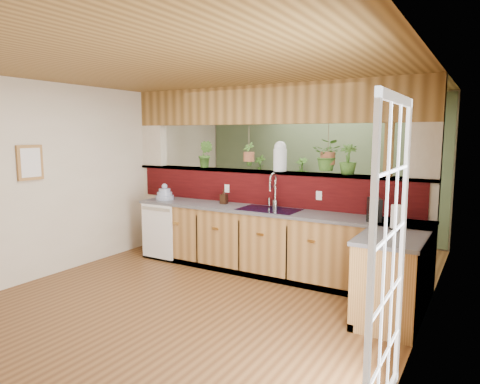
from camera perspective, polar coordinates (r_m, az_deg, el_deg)
The scene contains 28 objects.
ground at distance 5.35m, azimuth -3.49°, elevation -13.23°, with size 4.60×7.00×0.01m, color brown.
ceiling at distance 5.04m, azimuth -3.75°, elevation 15.57°, with size 4.60×7.00×0.01m, color brown.
wall_back at distance 8.15m, azimuth 10.38°, elevation 3.30°, with size 4.60×0.02×2.60m, color beige.
wall_left at distance 6.60m, azimuth -20.38°, elevation 1.93°, with size 0.02×7.00×2.60m, color beige.
wall_right at distance 4.20m, azimuth 23.30°, elevation -1.27°, with size 0.02×7.00×2.60m, color beige.
pass_through_partition at distance 6.18m, azimuth 3.66°, elevation 1.02°, with size 4.60×0.21×2.60m.
pass_through_ledge at distance 6.18m, azimuth 3.44°, elevation 2.69°, with size 4.60×0.21×0.04m, color brown.
header_beam at distance 6.17m, azimuth 3.51°, elevation 11.56°, with size 4.60×0.15×0.55m, color brown.
sage_backwall at distance 8.13m, azimuth 10.33°, elevation 3.29°, with size 4.55×0.02×2.55m, color #546746.
countertop at distance 5.57m, azimuth 8.82°, elevation -7.60°, with size 4.14×1.52×0.90m.
dishwasher at distance 6.59m, azimuth -11.00°, elevation -5.17°, with size 0.58×0.03×0.82m.
navy_sink at distance 5.81m, azimuth 3.90°, elevation -3.10°, with size 0.82×0.50×0.18m.
french_door at distance 3.00m, azimuth 19.19°, elevation -9.37°, with size 0.06×1.02×2.16m, color white.
framed_print at distance 6.09m, azimuth -26.18°, elevation 3.54°, with size 0.04×0.35×0.45m.
faucet at distance 5.90m, azimuth 4.50°, elevation 0.41°, with size 0.21×0.21×0.49m.
dish_stack at distance 6.76m, azimuth -10.01°, elevation -0.33°, with size 0.29×0.29×0.25m.
soap_dispenser at distance 6.24m, azimuth -2.16°, elevation -0.63°, with size 0.09×0.10×0.21m, color #341F12.
coffee_maker at distance 5.26m, azimuth 17.45°, elevation -2.37°, with size 0.14×0.24×0.27m.
paper_towel at distance 4.86m, azimuth 20.08°, elevation -3.22°, with size 0.13×0.13×0.28m.
glass_jar at distance 6.06m, azimuth 5.37°, elevation 4.77°, with size 0.19×0.19×0.42m.
ledge_plant_left at distance 6.71m, azimuth -4.61°, elevation 5.03°, with size 0.23×0.19×0.42m, color #366121.
ledge_plant_right at distance 5.72m, azimuth 14.20°, elevation 4.25°, with size 0.22×0.22×0.39m, color #366121.
hanging_plant_a at distance 6.29m, azimuth 1.20°, elevation 6.05°, with size 0.21×0.17×0.54m.
hanging_plant_b at distance 5.79m, azimuth 11.68°, elevation 6.63°, with size 0.38×0.33×0.54m.
shelving_console at distance 8.24m, azimuth 5.86°, elevation -2.18°, with size 1.67×0.45×1.12m, color black.
shelf_plant_a at distance 8.37m, azimuth 2.70°, elevation 3.42°, with size 0.24×0.16×0.45m, color #366121.
shelf_plant_b at distance 8.00m, azimuth 8.19°, elevation 3.05°, with size 0.24×0.24×0.42m, color #366121.
floor_plant at distance 6.93m, azimuth 16.39°, elevation -5.56°, with size 0.64×0.56×0.71m, color #366121.
Camera 1 is at (2.81, -4.13, 1.91)m, focal length 32.00 mm.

